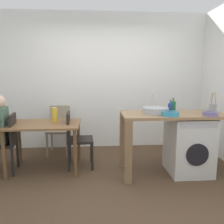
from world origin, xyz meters
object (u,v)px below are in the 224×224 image
Objects in this scene: dining_table at (44,129)px; bottle_squat_brown at (173,105)px; mixing_bowl at (170,113)px; chair_opposite at (76,136)px; bottle_tall_green at (170,107)px; chair_spare_by_wall at (59,127)px; utensil_crock at (213,108)px; colander at (210,113)px; chair_person_seat at (6,140)px; washing_machine at (188,145)px; vase at (55,115)px.

bottle_squat_brown reaches higher than dining_table.
mixing_bowl is (1.83, -0.48, 0.31)m from dining_table.
chair_opposite reaches higher than dining_table.
chair_opposite is 1.54m from bottle_tall_green.
bottle_squat_brown is at bearing 81.98° from chair_opposite.
bottle_squat_brown is at bearing 158.57° from chair_spare_by_wall.
utensil_crock is 1.50× the size of colander.
utensil_crock is at bearing 160.25° from chair_spare_by_wall.
bottle_squat_brown is 0.45m from mixing_bowl.
bottle_squat_brown is at bearing -97.75° from chair_person_seat.
utensil_crock is (0.37, 0.05, 0.56)m from washing_machine.
utensil_crock reaches higher than dining_table.
bottle_squat_brown is 1.01× the size of colander.
vase reaches higher than washing_machine.
chair_opposite is 4.47× the size of bottle_squat_brown.
utensil_crock is at bearing -5.14° from dining_table.
mixing_bowl is 0.77× the size of utensil_crock.
dining_table is 2.04m from bottle_squat_brown.
chair_person_seat reaches higher than washing_machine.
chair_person_seat is 1.00× the size of chair_opposite.
dining_table is at bearing 178.01° from bottle_squat_brown.
bottle_squat_brown is (1.53, -0.11, 0.50)m from chair_opposite.
mixing_bowl is at bearing -107.55° from chair_person_seat.
chair_spare_by_wall is 2.14m from bottle_squat_brown.
bottle_squat_brown is 0.87× the size of mixing_bowl.
mixing_bowl is 1.78m from vase.
washing_machine is at bearing 130.74° from colander.
dining_table is at bearing -146.31° from vase.
chair_person_seat is at bearing -170.71° from dining_table.
utensil_crock is 0.33m from colander.
chair_spare_by_wall is 2.70m from utensil_crock.
chair_spare_by_wall is (0.65, 0.86, 0.00)m from chair_person_seat.
vase is at bearing 169.40° from bottle_tall_green.
bottle_tall_green is 0.82× the size of vase.
vase is (-0.33, 0.05, 0.35)m from chair_opposite.
bottle_squat_brown reaches higher than chair_spare_by_wall.
chair_spare_by_wall is at bearing 82.41° from dining_table.
bottle_squat_brown is 0.58m from utensil_crock.
washing_machine is 4.30× the size of colander.
colander is at bearing -2.05° from mixing_bowl.
bottle_tall_green is at bearing -101.45° from chair_person_seat.
bottle_tall_green is at bearing 75.42° from chair_opposite.
chair_spare_by_wall is at bearing -45.13° from chair_person_seat.
washing_machine is 4.54× the size of bottle_tall_green.
chair_spare_by_wall is 3.92× the size of vase.
mixing_bowl is at bearing -113.95° from bottle_squat_brown.
mixing_bowl is at bearing -151.90° from washing_machine.
mixing_bowl is (-0.37, -0.20, 0.53)m from washing_machine.
chair_person_seat is 1.05× the size of washing_machine.
colander is (2.38, -0.50, 0.31)m from dining_table.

